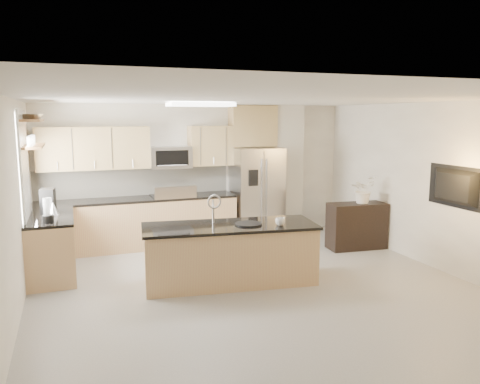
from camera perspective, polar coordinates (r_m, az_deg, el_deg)
name	(u,v)px	position (r m, az deg, el deg)	size (l,w,h in m)	color
floor	(263,295)	(6.45, 2.85, -12.43)	(6.50, 6.50, 0.00)	#A5A49D
ceiling	(265,98)	(6.00, 3.05, 11.33)	(6.00, 6.50, 0.02)	silver
wall_back	(199,172)	(9.14, -5.03, 2.38)	(6.00, 0.02, 2.60)	white
wall_front	(457,282)	(3.43, 24.96, -9.87)	(6.00, 0.02, 2.60)	white
wall_left	(9,217)	(5.66, -26.31, -2.71)	(0.02, 6.50, 2.60)	white
wall_right	(446,188)	(7.76, 23.81, 0.44)	(0.02, 6.50, 2.60)	white
back_counter	(139,222)	(8.73, -12.21, -3.62)	(3.55, 0.66, 1.44)	tan
left_counter	(52,245)	(7.62, -21.97, -6.05)	(0.66, 1.50, 0.92)	tan
range	(173,220)	(8.82, -8.17, -3.37)	(0.76, 0.64, 1.14)	black
upper_cabinets	(131,147)	(8.68, -13.16, 5.31)	(3.50, 0.33, 0.75)	tan
microwave	(170,157)	(8.77, -8.51, 4.20)	(0.76, 0.40, 0.40)	#B8B8BB
refrigerator	(256,193)	(9.18, 2.02, -0.14)	(0.92, 0.78, 1.78)	#B8B8BB
partition_column	(287,170)	(9.63, 5.73, 2.72)	(0.60, 0.30, 2.60)	beige
window	(24,167)	(7.43, -24.84, 2.74)	(0.04, 1.15, 1.65)	white
shelf_lower	(33,146)	(7.50, -23.97, 5.15)	(0.30, 1.20, 0.04)	brown
shelf_upper	(31,120)	(7.48, -24.15, 7.98)	(0.30, 1.20, 0.04)	brown
ceiling_fixture	(201,104)	(7.38, -4.83, 10.59)	(1.00, 0.50, 0.06)	white
island	(230,254)	(6.77, -1.23, -7.51)	(2.56, 1.21, 1.28)	tan
credenza	(357,226)	(8.76, 14.04, -4.02)	(1.04, 0.44, 0.83)	black
cup	(280,222)	(6.63, 4.92, -3.62)	(0.14, 0.14, 0.11)	white
platter	(248,224)	(6.66, 1.03, -3.91)	(0.38, 0.38, 0.02)	black
blender	(48,212)	(6.99, -22.39, -2.26)	(0.15, 0.15, 0.35)	black
kettle	(53,208)	(7.54, -21.83, -1.84)	(0.18, 0.18, 0.22)	#B8B8BB
coffee_maker	(48,202)	(7.68, -22.36, -1.08)	(0.23, 0.27, 0.37)	black
bowl	(31,116)	(7.59, -24.13, 8.49)	(0.41, 0.41, 0.10)	#B8B8BB
flower_vase	(363,183)	(8.65, 14.81, 1.08)	(0.67, 0.58, 0.74)	white
television	(452,187)	(7.55, 24.38, 0.56)	(1.08, 0.14, 0.62)	black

